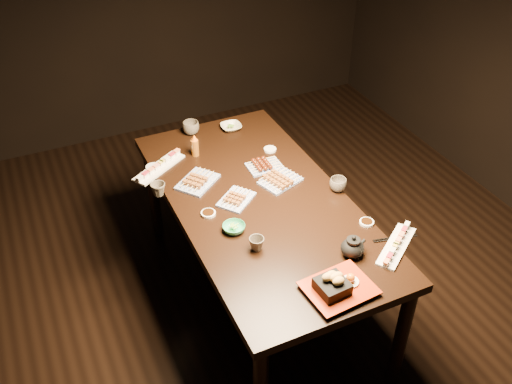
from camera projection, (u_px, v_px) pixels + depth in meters
ground at (287, 319)px, 3.39m from camera, size 5.00×5.00×0.00m
dining_table at (260, 251)px, 3.31m from camera, size 1.34×1.97×0.75m
sushi_platter_near at (397, 244)px, 2.77m from camera, size 0.33×0.27×0.04m
sushi_platter_far at (159, 166)px, 3.31m from camera, size 0.36×0.28×0.04m
yakitori_plate_center at (236, 197)px, 3.07m from camera, size 0.25×0.24×0.05m
yakitori_plate_right at (280, 178)px, 3.20m from camera, size 0.26×0.22×0.06m
yakitori_plate_left at (197, 179)px, 3.19m from camera, size 0.29×0.27×0.06m
tsukune_plate at (265, 164)px, 3.32m from camera, size 0.20×0.15×0.05m
edamame_bowl_green at (234, 228)px, 2.87m from camera, size 0.13×0.13×0.04m
edamame_bowl_cream at (231, 127)px, 3.67m from camera, size 0.14×0.14×0.03m
tempura_tray at (340, 282)px, 2.52m from camera, size 0.32×0.27×0.11m
teacup_near_left at (257, 244)px, 2.75m from camera, size 0.10×0.10×0.07m
teacup_mid_right at (338, 185)px, 3.14m from camera, size 0.13×0.13×0.07m
teacup_far_left at (158, 189)px, 3.10m from camera, size 0.09×0.09×0.08m
teacup_far_right at (191, 128)px, 3.61m from camera, size 0.11×0.11×0.08m
teapot at (353, 246)px, 2.71m from camera, size 0.15×0.15×0.11m
condiment_bottle at (195, 145)px, 3.40m from camera, size 0.06×0.06×0.14m
sauce_dish_west at (208, 213)px, 2.98m from camera, size 0.09×0.09×0.01m
sauce_dish_east at (270, 149)px, 3.48m from camera, size 0.08×0.08×0.01m
sauce_dish_se at (367, 222)px, 2.93m from camera, size 0.08×0.08×0.01m
sauce_dish_nw at (153, 167)px, 3.32m from camera, size 0.10×0.10×0.02m
chopsticks_near at (358, 282)px, 2.59m from camera, size 0.10×0.22×0.01m
chopsticks_se at (395, 238)px, 2.83m from camera, size 0.23×0.07×0.01m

